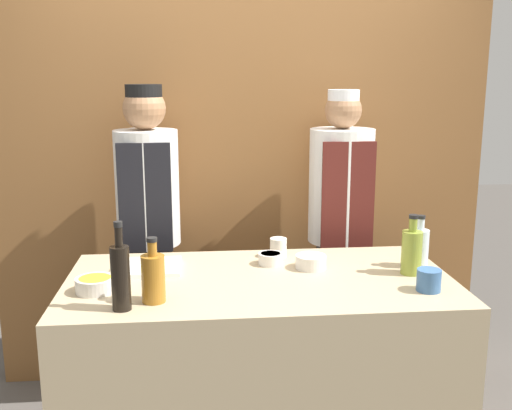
{
  "coord_description": "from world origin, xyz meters",
  "views": [
    {
      "loc": [
        -0.24,
        -2.38,
        1.79
      ],
      "look_at": [
        0.0,
        0.17,
        1.23
      ],
      "focal_mm": 42.0,
      "sensor_mm": 36.0,
      "label": 1
    }
  ],
  "objects_px": {
    "bottle_clear": "(419,247)",
    "sauce_bowl_orange": "(270,258)",
    "sauce_bowl_yellow": "(95,284)",
    "cup_blue": "(429,280)",
    "chef_left": "(149,234)",
    "chef_right": "(340,234)",
    "cutting_board": "(147,267)",
    "sauce_bowl_purple": "(311,261)",
    "bottle_soy": "(121,276)",
    "cup_cream": "(278,248)",
    "bottle_amber": "(153,277)",
    "bottle_oil": "(412,251)"
  },
  "relations": [
    {
      "from": "sauce_bowl_purple",
      "to": "cup_blue",
      "type": "bearing_deg",
      "value": -38.12
    },
    {
      "from": "sauce_bowl_purple",
      "to": "bottle_soy",
      "type": "height_order",
      "value": "bottle_soy"
    },
    {
      "from": "bottle_oil",
      "to": "chef_right",
      "type": "xyz_separation_m",
      "value": [
        -0.13,
        0.75,
        -0.12
      ]
    },
    {
      "from": "sauce_bowl_orange",
      "to": "bottle_soy",
      "type": "relative_size",
      "value": 0.33
    },
    {
      "from": "sauce_bowl_orange",
      "to": "bottle_clear",
      "type": "bearing_deg",
      "value": -8.19
    },
    {
      "from": "sauce_bowl_purple",
      "to": "cup_cream",
      "type": "distance_m",
      "value": 0.22
    },
    {
      "from": "sauce_bowl_orange",
      "to": "bottle_soy",
      "type": "bearing_deg",
      "value": -141.65
    },
    {
      "from": "sauce_bowl_yellow",
      "to": "sauce_bowl_purple",
      "type": "bearing_deg",
      "value": 13.1
    },
    {
      "from": "sauce_bowl_yellow",
      "to": "cup_blue",
      "type": "relative_size",
      "value": 1.6
    },
    {
      "from": "cutting_board",
      "to": "chef_right",
      "type": "distance_m",
      "value": 1.16
    },
    {
      "from": "bottle_clear",
      "to": "cup_cream",
      "type": "relative_size",
      "value": 2.61
    },
    {
      "from": "bottle_soy",
      "to": "chef_left",
      "type": "bearing_deg",
      "value": 89.16
    },
    {
      "from": "cup_cream",
      "to": "chef_left",
      "type": "distance_m",
      "value": 0.78
    },
    {
      "from": "bottle_clear",
      "to": "sauce_bowl_purple",
      "type": "bearing_deg",
      "value": 177.39
    },
    {
      "from": "bottle_oil",
      "to": "bottle_soy",
      "type": "relative_size",
      "value": 0.79
    },
    {
      "from": "sauce_bowl_yellow",
      "to": "bottle_amber",
      "type": "height_order",
      "value": "bottle_amber"
    },
    {
      "from": "cutting_board",
      "to": "bottle_soy",
      "type": "relative_size",
      "value": 0.9
    },
    {
      "from": "chef_left",
      "to": "chef_right",
      "type": "relative_size",
      "value": 1.02
    },
    {
      "from": "bottle_oil",
      "to": "bottle_amber",
      "type": "bearing_deg",
      "value": -168.3
    },
    {
      "from": "sauce_bowl_yellow",
      "to": "cup_blue",
      "type": "distance_m",
      "value": 1.32
    },
    {
      "from": "bottle_clear",
      "to": "chef_right",
      "type": "relative_size",
      "value": 0.14
    },
    {
      "from": "sauce_bowl_purple",
      "to": "chef_left",
      "type": "bearing_deg",
      "value": 139.85
    },
    {
      "from": "cutting_board",
      "to": "chef_right",
      "type": "relative_size",
      "value": 0.17
    },
    {
      "from": "bottle_amber",
      "to": "chef_left",
      "type": "bearing_deg",
      "value": 95.58
    },
    {
      "from": "sauce_bowl_orange",
      "to": "bottle_amber",
      "type": "xyz_separation_m",
      "value": [
        -0.49,
        -0.41,
        0.07
      ]
    },
    {
      "from": "cup_blue",
      "to": "chef_left",
      "type": "distance_m",
      "value": 1.51
    },
    {
      "from": "sauce_bowl_purple",
      "to": "chef_right",
      "type": "bearing_deg",
      "value": 66.28
    },
    {
      "from": "bottle_amber",
      "to": "sauce_bowl_orange",
      "type": "bearing_deg",
      "value": 39.75
    },
    {
      "from": "bottle_amber",
      "to": "chef_right",
      "type": "height_order",
      "value": "chef_right"
    },
    {
      "from": "bottle_oil",
      "to": "bottle_clear",
      "type": "distance_m",
      "value": 0.12
    },
    {
      "from": "sauce_bowl_purple",
      "to": "chef_left",
      "type": "distance_m",
      "value": 0.99
    },
    {
      "from": "bottle_amber",
      "to": "cup_blue",
      "type": "relative_size",
      "value": 2.62
    },
    {
      "from": "chef_left",
      "to": "bottle_oil",
      "type": "bearing_deg",
      "value": -32.72
    },
    {
      "from": "bottle_soy",
      "to": "bottle_amber",
      "type": "distance_m",
      "value": 0.13
    },
    {
      "from": "sauce_bowl_orange",
      "to": "cup_blue",
      "type": "distance_m",
      "value": 0.7
    },
    {
      "from": "sauce_bowl_orange",
      "to": "cup_blue",
      "type": "xyz_separation_m",
      "value": [
        0.58,
        -0.4,
        0.01
      ]
    },
    {
      "from": "bottle_amber",
      "to": "cutting_board",
      "type": "bearing_deg",
      "value": 98.59
    },
    {
      "from": "sauce_bowl_purple",
      "to": "bottle_clear",
      "type": "xyz_separation_m",
      "value": [
        0.48,
        -0.02,
        0.06
      ]
    },
    {
      "from": "sauce_bowl_yellow",
      "to": "bottle_soy",
      "type": "height_order",
      "value": "bottle_soy"
    },
    {
      "from": "chef_left",
      "to": "cutting_board",
      "type": "bearing_deg",
      "value": -86.43
    },
    {
      "from": "cup_blue",
      "to": "chef_right",
      "type": "height_order",
      "value": "chef_right"
    },
    {
      "from": "sauce_bowl_orange",
      "to": "bottle_oil",
      "type": "bearing_deg",
      "value": -17.61
    },
    {
      "from": "cutting_board",
      "to": "bottle_clear",
      "type": "bearing_deg",
      "value": -3.46
    },
    {
      "from": "cup_cream",
      "to": "cup_blue",
      "type": "bearing_deg",
      "value": -43.5
    },
    {
      "from": "bottle_amber",
      "to": "cup_cream",
      "type": "xyz_separation_m",
      "value": [
        0.54,
        0.52,
        -0.05
      ]
    },
    {
      "from": "bottle_clear",
      "to": "sauce_bowl_orange",
      "type": "bearing_deg",
      "value": 171.81
    },
    {
      "from": "sauce_bowl_yellow",
      "to": "cup_blue",
      "type": "height_order",
      "value": "cup_blue"
    },
    {
      "from": "sauce_bowl_yellow",
      "to": "bottle_clear",
      "type": "xyz_separation_m",
      "value": [
        1.38,
        0.19,
        0.06
      ]
    },
    {
      "from": "cup_cream",
      "to": "sauce_bowl_yellow",
      "type": "bearing_deg",
      "value": -153.32
    },
    {
      "from": "chef_left",
      "to": "bottle_amber",
      "type": "bearing_deg",
      "value": -84.42
    }
  ]
}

